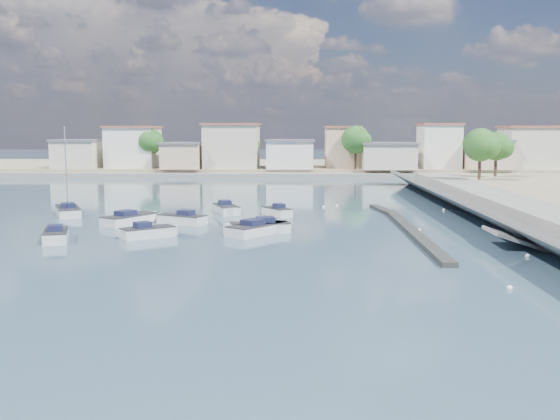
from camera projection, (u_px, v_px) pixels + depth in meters
The scene contains 17 objects.
ground at pixel (317, 196), 80.97m from camera, with size 400.00×400.00×0.00m, color #283D51.
seawall_walkway at pixel (541, 218), 53.52m from camera, with size 5.00×90.00×1.80m, color slate.
breakwater at pixel (405, 226), 53.66m from camera, with size 2.00×31.02×0.35m.
far_shore_land at pixel (310, 167), 132.44m from camera, with size 160.00×40.00×1.40m, color gray.
far_shore_quay at pixel (312, 175), 111.66m from camera, with size 160.00×2.50×0.80m, color slate.
far_town at pixel (369, 149), 116.63m from camera, with size 113.01×12.80×8.35m.
shore_trees at pixel (361, 143), 107.81m from camera, with size 74.56×38.32×7.92m.
motorboat_a at pixel (56, 235), 47.86m from camera, with size 2.99×4.91×1.48m.
motorboat_b at pixel (151, 233), 49.18m from camera, with size 4.30×3.78×1.48m.
motorboat_c at pixel (180, 220), 56.38m from camera, with size 4.87×3.48×1.48m.
motorboat_d at pixel (257, 228), 51.46m from camera, with size 5.55×3.21×1.48m.
motorboat_e at pixel (133, 219), 56.55m from camera, with size 4.69×5.72×1.48m.
motorboat_f at pixel (276, 212), 61.62m from camera, with size 3.22×3.78×1.48m.
motorboat_g at pixel (227, 210), 63.39m from camera, with size 3.40×5.22×1.48m.
motorboat_h at pixel (260, 229), 50.88m from camera, with size 5.07×5.58×1.48m.
sailboat at pixel (68, 211), 62.38m from camera, with size 4.44×6.52×9.00m.
mooring_buoys at pixel (410, 225), 55.06m from camera, with size 12.90×36.81×0.33m.
Camera 1 is at (-2.28, -40.67, 8.36)m, focal length 40.00 mm.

